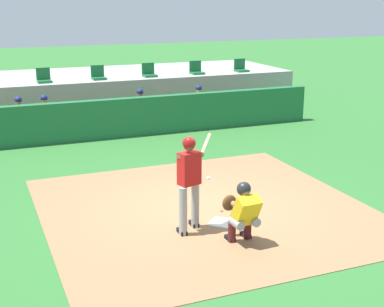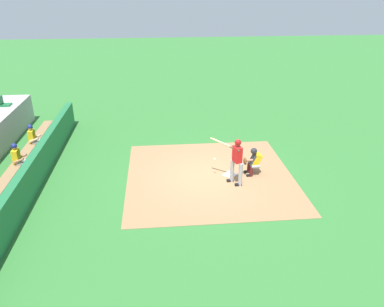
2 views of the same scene
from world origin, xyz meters
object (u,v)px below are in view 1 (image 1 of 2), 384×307
Objects in this scene: stadium_seat_5 at (196,70)px; stadium_seat_2 at (44,78)px; dugout_player_2 at (142,108)px; stadium_seat_4 at (149,73)px; home_plate at (222,223)px; dugout_player_3 at (200,104)px; dugout_player_1 at (46,116)px; catcher_crouched at (243,210)px; dugout_player_0 at (20,118)px; batter_at_plate at (190,178)px; stadium_seat_6 at (241,68)px; stadium_seat_3 at (98,75)px.

stadium_seat_2 is at bearing 180.00° from stadium_seat_5.
stadium_seat_4 is at bearing 65.40° from dugout_player_2.
stadium_seat_2 and stadium_seat_5 have the same top height.
home_plate is 8.70m from dugout_player_3.
dugout_player_1 reaches higher than home_plate.
catcher_crouched is 1.45× the size of dugout_player_0.
batter_at_plate reaches higher than dugout_player_1.
dugout_player_1 is at bearing 180.00° from dugout_player_3.
stadium_seat_5 is 1.00× the size of stadium_seat_6.
stadium_seat_5 and stadium_seat_6 have the same top height.
stadium_seat_6 is at bearing 38.38° from dugout_player_3.
catcher_crouched is 11.25m from stadium_seat_4.
stadium_seat_6 is (5.57, 0.00, 0.00)m from stadium_seat_3.
batter_at_plate is 0.96× the size of catcher_crouched.
dugout_player_0 is 2.71× the size of stadium_seat_2.
dugout_player_0 is (-2.89, 8.14, 0.65)m from home_plate.
batter_at_plate is at bearing -93.79° from stadium_seat_3.
catcher_crouched is at bearing -91.26° from home_plate.
dugout_player_2 is (3.81, 0.00, 0.00)m from dugout_player_0.
dugout_player_2 is (0.94, 9.02, 0.07)m from catcher_crouched.
home_plate is at bearing -96.48° from dugout_player_2.
stadium_seat_3 reaches higher than home_plate.
dugout_player_0 is at bearing 107.65° from catcher_crouched.
catcher_crouched is at bearing -108.52° from dugout_player_3.
stadium_seat_2 reaches higher than dugout_player_1.
catcher_crouched is 3.92× the size of stadium_seat_2.
home_plate is 0.92× the size of stadium_seat_5.
stadium_seat_5 reaches higher than catcher_crouched.
stadium_seat_2 and stadium_seat_3 have the same top height.
stadium_seat_2 is at bearing 100.34° from home_plate.
stadium_seat_4 is (3.99, 2.03, 0.86)m from dugout_player_1.
batter_at_plate is at bearing -114.16° from dugout_player_3.
home_plate is at bearing -100.34° from stadium_seat_4.
batter_at_plate is 1.13m from catcher_crouched.
batter_at_plate is at bearing -103.90° from stadium_seat_4.
dugout_player_2 is 5.14m from stadium_seat_6.
batter_at_plate is at bearing 128.99° from catcher_crouched.
dugout_player_0 is 2.71× the size of stadium_seat_4.
stadium_seat_3 is (2.13, 2.03, 0.86)m from dugout_player_1.
stadium_seat_5 is (2.79, 2.03, 0.86)m from dugout_player_2.
stadium_seat_6 reaches higher than home_plate.
stadium_seat_2 is 1.00× the size of stadium_seat_3.
home_plate is 8.44m from dugout_player_1.
stadium_seat_5 is at bearing 70.73° from dugout_player_3.
dugout_player_3 is 3.73m from stadium_seat_3.
dugout_player_3 is (3.00, 8.14, 0.65)m from home_plate.
dugout_player_1 is at bearing 0.00° from dugout_player_0.
stadium_seat_5 is (5.84, 2.03, 0.86)m from dugout_player_1.
dugout_player_1 is 8.01m from stadium_seat_6.
batter_at_plate is at bearing -101.06° from dugout_player_2.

